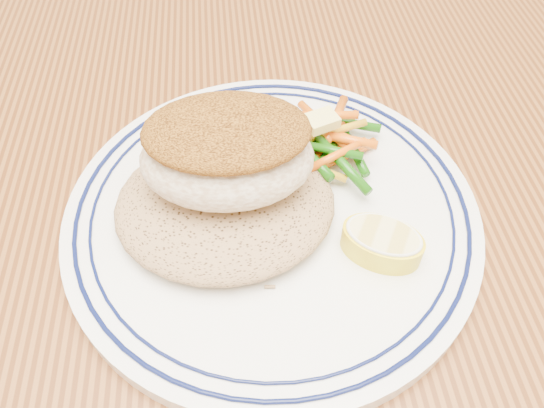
{
  "coord_description": "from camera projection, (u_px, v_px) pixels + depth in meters",
  "views": [
    {
      "loc": [
        0.01,
        -0.25,
        1.06
      ],
      "look_at": [
        0.03,
        -0.01,
        0.77
      ],
      "focal_mm": 35.0,
      "sensor_mm": 36.0,
      "label": 1
    }
  ],
  "objects": [
    {
      "name": "fish_fillet",
      "position": [
        227.0,
        151.0,
        0.34
      ],
      "size": [
        0.12,
        0.09,
        0.06
      ],
      "color": "beige",
      "rests_on": "rice_pilaf"
    },
    {
      "name": "plate",
      "position": [
        272.0,
        213.0,
        0.38
      ],
      "size": [
        0.29,
        0.29,
        0.02
      ],
      "color": "white",
      "rests_on": "dining_table"
    },
    {
      "name": "vegetable_pile",
      "position": [
        314.0,
        142.0,
        0.4
      ],
      "size": [
        0.11,
        0.11,
        0.03
      ],
      "color": "gold",
      "rests_on": "plate"
    },
    {
      "name": "butter_pat",
      "position": [
        321.0,
        121.0,
        0.39
      ],
      "size": [
        0.03,
        0.02,
        0.01
      ],
      "primitive_type": "cube",
      "rotation": [
        0.0,
        0.0,
        0.36
      ],
      "color": "#FAEB7A",
      "rests_on": "vegetable_pile"
    },
    {
      "name": "lemon_wedge",
      "position": [
        382.0,
        242.0,
        0.34
      ],
      "size": [
        0.07,
        0.07,
        0.02
      ],
      "color": "yellow",
      "rests_on": "plate"
    },
    {
      "name": "rice_pilaf",
      "position": [
        225.0,
        200.0,
        0.36
      ],
      "size": [
        0.15,
        0.13,
        0.03
      ],
      "primitive_type": "ellipsoid",
      "color": "#97734B",
      "rests_on": "plate"
    },
    {
      "name": "dining_table",
      "position": [
        237.0,
        278.0,
        0.47
      ],
      "size": [
        1.5,
        0.9,
        0.75
      ],
      "color": "#552A11",
      "rests_on": "ground"
    }
  ]
}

